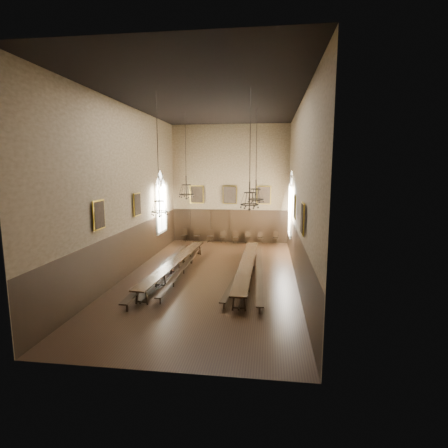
% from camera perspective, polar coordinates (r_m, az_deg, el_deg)
% --- Properties ---
extents(floor, '(9.00, 18.00, 0.02)m').
position_cam_1_polar(floor, '(18.96, -2.12, -8.50)').
color(floor, black).
rests_on(floor, ground).
extents(ceiling, '(9.00, 18.00, 0.02)m').
position_cam_1_polar(ceiling, '(18.38, -2.29, 19.40)').
color(ceiling, black).
rests_on(ceiling, ground).
extents(wall_back, '(9.00, 0.02, 9.00)m').
position_cam_1_polar(wall_back, '(27.03, 0.99, 6.50)').
color(wall_back, '#877053').
rests_on(wall_back, ground).
extents(wall_front, '(9.00, 0.02, 9.00)m').
position_cam_1_polar(wall_front, '(9.40, -11.37, 1.46)').
color(wall_front, '#877053').
rests_on(wall_front, ground).
extents(wall_left, '(0.02, 18.00, 9.00)m').
position_cam_1_polar(wall_left, '(19.39, -15.52, 5.16)').
color(wall_left, '#877053').
rests_on(wall_left, ground).
extents(wall_right, '(0.02, 18.00, 9.00)m').
position_cam_1_polar(wall_right, '(17.93, 12.21, 4.99)').
color(wall_right, '#877053').
rests_on(wall_right, ground).
extents(wainscot_panelling, '(9.00, 18.00, 2.50)m').
position_cam_1_polar(wainscot_panelling, '(18.62, -2.14, -4.80)').
color(wainscot_panelling, black).
rests_on(wainscot_panelling, floor).
extents(table_left, '(1.29, 9.80, 0.76)m').
position_cam_1_polar(table_left, '(19.36, -7.93, -7.00)').
color(table_left, black).
rests_on(table_left, floor).
extents(table_right, '(0.77, 10.05, 0.78)m').
position_cam_1_polar(table_right, '(18.73, 3.75, -7.45)').
color(table_right, black).
rests_on(table_right, floor).
extents(bench_left_outer, '(0.47, 10.73, 0.48)m').
position_cam_1_polar(bench_left_outer, '(19.33, -10.04, -7.32)').
color(bench_left_outer, black).
rests_on(bench_left_outer, floor).
extents(bench_left_inner, '(0.43, 9.54, 0.43)m').
position_cam_1_polar(bench_left_inner, '(19.40, -6.59, -7.27)').
color(bench_left_inner, black).
rests_on(bench_left_inner, floor).
extents(bench_right_inner, '(0.88, 9.14, 0.41)m').
position_cam_1_polar(bench_right_inner, '(18.58, 2.55, -7.99)').
color(bench_right_inner, black).
rests_on(bench_right_inner, floor).
extents(bench_right_outer, '(0.66, 10.30, 0.46)m').
position_cam_1_polar(bench_right_outer, '(18.74, 5.77, -7.78)').
color(bench_right_outer, black).
rests_on(bench_right_outer, floor).
extents(chair_0, '(0.54, 0.54, 1.00)m').
position_cam_1_polar(chair_0, '(27.78, -6.49, -2.22)').
color(chair_0, black).
rests_on(chair_0, floor).
extents(chair_1, '(0.54, 0.54, 1.01)m').
position_cam_1_polar(chair_1, '(27.53, -4.46, -2.28)').
color(chair_1, black).
rests_on(chair_1, floor).
extents(chair_2, '(0.45, 0.45, 1.00)m').
position_cam_1_polar(chair_2, '(27.31, -2.26, -2.36)').
color(chair_2, black).
rests_on(chair_2, floor).
extents(chair_3, '(0.47, 0.47, 0.86)m').
position_cam_1_polar(chair_3, '(27.22, -0.16, -2.48)').
color(chair_3, black).
rests_on(chair_3, floor).
extents(chair_4, '(0.41, 0.41, 0.89)m').
position_cam_1_polar(chair_4, '(27.07, 1.93, -2.53)').
color(chair_4, black).
rests_on(chair_4, floor).
extents(chair_5, '(0.48, 0.48, 0.93)m').
position_cam_1_polar(chair_5, '(26.94, 3.92, -2.58)').
color(chair_5, black).
rests_on(chair_5, floor).
extents(chair_6, '(0.47, 0.47, 0.89)m').
position_cam_1_polar(chair_6, '(26.98, 5.93, -2.61)').
color(chair_6, black).
rests_on(chair_6, floor).
extents(chair_7, '(0.52, 0.52, 0.99)m').
position_cam_1_polar(chair_7, '(26.93, 8.34, -2.62)').
color(chair_7, black).
rests_on(chair_7, floor).
extents(chandelier_back_left, '(0.90, 0.90, 5.00)m').
position_cam_1_polar(chandelier_back_left, '(21.22, -6.18, 5.66)').
color(chandelier_back_left, black).
rests_on(chandelier_back_left, ceiling).
extents(chandelier_back_right, '(0.91, 0.91, 5.20)m').
position_cam_1_polar(chandelier_back_right, '(19.99, 5.22, 4.93)').
color(chandelier_back_right, black).
rests_on(chandelier_back_right, ceiling).
extents(chandelier_front_left, '(0.76, 0.76, 5.37)m').
position_cam_1_polar(chandelier_front_left, '(16.13, -10.53, 3.46)').
color(chandelier_front_left, black).
rests_on(chandelier_front_left, ceiling).
extents(chandelier_front_right, '(0.80, 0.80, 4.97)m').
position_cam_1_polar(chandelier_front_right, '(15.11, 4.19, 4.52)').
color(chandelier_front_right, black).
rests_on(chandelier_front_right, ceiling).
extents(portrait_back_0, '(1.10, 0.12, 1.40)m').
position_cam_1_polar(portrait_back_0, '(27.36, -4.48, 4.83)').
color(portrait_back_0, gold).
rests_on(portrait_back_0, wall_back).
extents(portrait_back_1, '(1.10, 0.12, 1.40)m').
position_cam_1_polar(portrait_back_1, '(26.95, 0.96, 4.79)').
color(portrait_back_1, gold).
rests_on(portrait_back_1, wall_back).
extents(portrait_back_2, '(1.10, 0.12, 1.40)m').
position_cam_1_polar(portrait_back_2, '(26.79, 6.51, 4.71)').
color(portrait_back_2, gold).
rests_on(portrait_back_2, wall_back).
extents(portrait_left_0, '(0.12, 1.00, 1.30)m').
position_cam_1_polar(portrait_left_0, '(20.33, -14.00, 3.12)').
color(portrait_left_0, gold).
rests_on(portrait_left_0, wall_left).
extents(portrait_left_1, '(0.12, 1.00, 1.30)m').
position_cam_1_polar(portrait_left_1, '(16.25, -19.75, 1.42)').
color(portrait_left_1, gold).
rests_on(portrait_left_1, wall_left).
extents(portrait_right_0, '(0.12, 1.00, 1.30)m').
position_cam_1_polar(portrait_right_0, '(18.98, 11.49, 2.80)').
color(portrait_right_0, gold).
rests_on(portrait_right_0, wall_right).
extents(portrait_right_1, '(0.12, 1.00, 1.30)m').
position_cam_1_polar(portrait_right_1, '(14.53, 12.72, 0.88)').
color(portrait_right_1, gold).
rests_on(portrait_right_1, wall_right).
extents(window_right, '(0.20, 2.20, 4.60)m').
position_cam_1_polar(window_right, '(23.48, 10.83, 3.26)').
color(window_right, white).
rests_on(window_right, wall_right).
extents(window_left, '(0.20, 2.20, 4.60)m').
position_cam_1_polar(window_left, '(24.59, -10.28, 3.53)').
color(window_left, white).
rests_on(window_left, wall_left).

